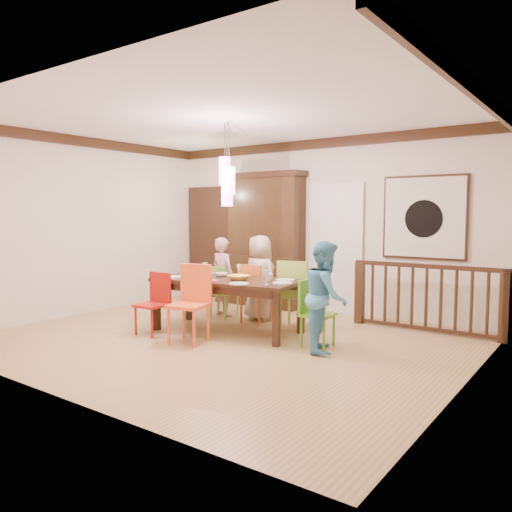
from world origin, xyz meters
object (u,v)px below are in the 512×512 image
Objects in this scene: chair_far_left at (224,288)px; china_hutch at (266,239)px; person_far_left at (223,277)px; person_far_mid at (260,278)px; dining_table at (228,285)px; person_end_right at (326,296)px; chair_end_right at (318,309)px; balustrade at (426,297)px.

chair_far_left is 1.43m from china_hutch.
person_far_left is 0.96× the size of person_far_mid.
person_end_right reaches higher than dining_table.
chair_end_right is 0.28m from person_end_right.
china_hutch reaches higher than dining_table.
person_far_mid is (-1.49, 0.85, 0.18)m from chair_end_right.
person_far_left is at bearing -41.09° from chair_far_left.
chair_end_right is 1.72m from person_far_mid.
balustrade is at bearing 27.66° from dining_table.
person_far_mid is (0.68, 0.08, 0.02)m from person_far_left.
person_far_mid reaches higher than chair_end_right.
china_hutch is (-0.70, 1.95, 0.53)m from dining_table.
china_hutch is at bearing -84.51° from person_far_left.
person_far_mid is (0.61, -1.05, -0.53)m from china_hutch.
dining_table is 2.14m from china_hutch.
person_far_left is (-2.17, 0.77, 0.16)m from chair_end_right.
chair_end_right is at bearing 29.06° from person_end_right.
person_far_left is (-0.76, 0.82, -0.03)m from dining_table.
chair_end_right is at bearing -42.07° from china_hutch.
chair_far_left is 0.62× the size of person_end_right.
chair_far_left is 0.65× the size of person_far_left.
balustrade is at bearing -156.66° from person_far_left.
dining_table is 1.63× the size of person_far_mid.
balustrade is at bearing -49.47° from person_end_right.
person_far_mid is 0.99× the size of person_end_right.
person_end_right reaches higher than person_far_mid.
chair_end_right is 0.62× the size of person_end_right.
person_far_mid is (-0.08, 0.90, -0.00)m from dining_table.
balustrade is at bearing -33.36° from chair_end_right.
person_far_mid reaches higher than person_far_left.
dining_table is 2.61× the size of chair_far_left.
chair_far_left is at bearing -87.71° from china_hutch.
china_hutch is (-0.05, 1.24, 0.72)m from chair_far_left.
person_end_right is at bearing 163.26° from chair_far_left.
balustrade reaches higher than dining_table.
dining_table is at bearing 141.74° from person_far_left.
dining_table is at bearing 134.72° from chair_far_left.
china_hutch is 1.13× the size of balustrade.
chair_end_right is 0.35× the size of china_hutch.
chair_end_right is (1.40, 0.05, -0.19)m from dining_table.
china_hutch is at bearing 102.04° from dining_table.
dining_table is at bearing -145.34° from balustrade.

